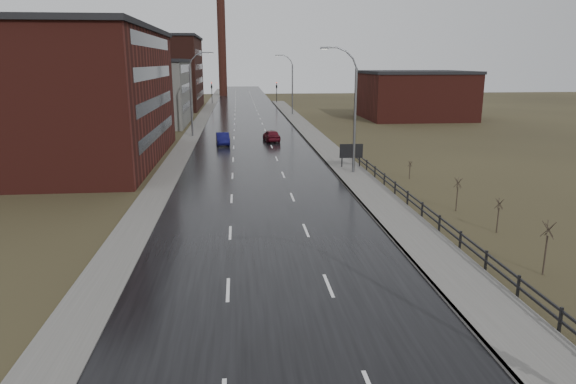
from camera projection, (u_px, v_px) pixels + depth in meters
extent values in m
cube|color=black|center=(251.00, 138.00, 69.69)|extent=(14.00, 300.00, 0.06)
cube|color=#595651|center=(353.00, 175.00, 46.36)|extent=(3.20, 180.00, 0.18)
cube|color=slate|center=(337.00, 176.00, 46.21)|extent=(0.16, 180.00, 0.18)
cube|color=#595651|center=(190.00, 138.00, 68.92)|extent=(2.40, 260.00, 0.12)
cube|color=#471914|center=(45.00, 98.00, 51.67)|extent=(22.00, 28.00, 13.00)
cube|color=black|center=(37.00, 28.00, 50.00)|extent=(22.44, 28.56, 0.50)
cube|color=black|center=(158.00, 131.00, 53.55)|extent=(0.06, 22.40, 1.20)
cube|color=black|center=(156.00, 102.00, 52.81)|extent=(0.06, 22.40, 1.20)
cube|color=black|center=(155.00, 72.00, 52.07)|extent=(0.06, 22.40, 1.20)
cube|color=black|center=(153.00, 42.00, 51.33)|extent=(0.06, 22.40, 1.20)
cube|color=slate|center=(138.00, 94.00, 84.15)|extent=(16.00, 20.00, 10.00)
cube|color=black|center=(135.00, 61.00, 82.86)|extent=(16.32, 20.40, 0.50)
cube|color=black|center=(188.00, 105.00, 85.39)|extent=(0.06, 16.00, 1.20)
cube|color=black|center=(187.00, 87.00, 84.65)|extent=(0.06, 16.00, 1.20)
cube|color=black|center=(186.00, 68.00, 83.91)|extent=(0.06, 16.00, 1.20)
cube|color=#331611|center=(139.00, 74.00, 112.01)|extent=(26.00, 24.00, 15.00)
cube|color=black|center=(137.00, 37.00, 110.10)|extent=(26.52, 24.48, 0.50)
cube|color=black|center=(200.00, 94.00, 114.33)|extent=(0.06, 19.20, 1.20)
cube|color=black|center=(200.00, 81.00, 113.59)|extent=(0.06, 19.20, 1.20)
cube|color=black|center=(199.00, 67.00, 112.85)|extent=(0.06, 19.20, 1.20)
cube|color=black|center=(198.00, 53.00, 112.11)|extent=(0.06, 19.20, 1.20)
cube|color=#471914|center=(415.00, 96.00, 92.75)|extent=(18.00, 16.00, 8.00)
cube|color=black|center=(416.00, 72.00, 91.70)|extent=(18.36, 16.32, 0.50)
cylinder|color=#331611|center=(222.00, 45.00, 152.26)|extent=(2.40, 2.40, 30.00)
cylinder|color=slate|center=(355.00, 122.00, 46.19)|extent=(0.24, 0.24, 9.50)
cylinder|color=slate|center=(355.00, 64.00, 44.90)|extent=(0.51, 0.14, 0.98)
cylinder|color=slate|center=(350.00, 55.00, 44.68)|extent=(0.81, 0.14, 0.81)
cylinder|color=slate|center=(342.00, 49.00, 44.50)|extent=(0.98, 0.14, 0.51)
cylinder|color=slate|center=(332.00, 47.00, 44.38)|extent=(1.01, 0.14, 0.14)
cube|color=slate|center=(324.00, 48.00, 44.33)|extent=(0.70, 0.28, 0.18)
cube|color=silver|center=(324.00, 49.00, 44.35)|extent=(0.50, 0.20, 0.04)
cylinder|color=slate|center=(191.00, 102.00, 69.71)|extent=(0.24, 0.24, 9.50)
cylinder|color=slate|center=(191.00, 63.00, 68.45)|extent=(0.51, 0.14, 0.98)
cylinder|color=slate|center=(194.00, 57.00, 68.32)|extent=(0.81, 0.14, 0.81)
cylinder|color=slate|center=(199.00, 54.00, 68.27)|extent=(0.98, 0.14, 0.51)
cylinder|color=slate|center=(206.00, 52.00, 68.31)|extent=(1.01, 0.14, 0.14)
cube|color=slate|center=(211.00, 53.00, 68.38)|extent=(0.70, 0.28, 0.18)
cube|color=silver|center=(211.00, 54.00, 68.41)|extent=(0.50, 0.20, 0.04)
cylinder|color=slate|center=(292.00, 90.00, 98.28)|extent=(0.24, 0.24, 9.50)
cylinder|color=slate|center=(292.00, 63.00, 97.00)|extent=(0.51, 0.14, 0.98)
cylinder|color=slate|center=(289.00, 59.00, 96.78)|extent=(0.81, 0.14, 0.81)
cylinder|color=slate|center=(285.00, 56.00, 96.59)|extent=(0.98, 0.14, 0.51)
cylinder|color=slate|center=(281.00, 55.00, 96.47)|extent=(1.01, 0.14, 0.14)
cube|color=slate|center=(277.00, 55.00, 96.42)|extent=(0.70, 0.28, 0.18)
cube|color=silver|center=(277.00, 56.00, 96.45)|extent=(0.50, 0.20, 0.04)
cube|color=black|center=(560.00, 321.00, 19.39)|extent=(0.10, 0.10, 1.10)
cube|color=black|center=(518.00, 287.00, 22.28)|extent=(0.10, 0.10, 1.10)
cube|color=black|center=(486.00, 261.00, 25.18)|extent=(0.10, 0.10, 1.10)
cube|color=black|center=(460.00, 241.00, 28.07)|extent=(0.10, 0.10, 1.10)
cube|color=black|center=(439.00, 224.00, 30.97)|extent=(0.10, 0.10, 1.10)
cube|color=black|center=(422.00, 210.00, 33.86)|extent=(0.10, 0.10, 1.10)
cube|color=black|center=(407.00, 198.00, 36.75)|extent=(0.10, 0.10, 1.10)
cube|color=black|center=(395.00, 188.00, 39.65)|extent=(0.10, 0.10, 1.10)
cube|color=black|center=(384.00, 180.00, 42.54)|extent=(0.10, 0.10, 1.10)
cube|color=black|center=(375.00, 172.00, 45.44)|extent=(0.10, 0.10, 1.10)
cube|color=black|center=(367.00, 166.00, 48.33)|extent=(0.10, 0.10, 1.10)
cube|color=black|center=(359.00, 160.00, 51.22)|extent=(0.10, 0.10, 1.10)
cube|color=black|center=(353.00, 155.00, 54.12)|extent=(0.10, 0.10, 1.10)
cube|color=black|center=(443.00, 220.00, 30.38)|extent=(0.08, 53.00, 0.10)
cube|color=black|center=(443.00, 226.00, 30.48)|extent=(0.08, 53.00, 0.10)
cylinder|color=#382D23|center=(545.00, 255.00, 24.70)|extent=(0.08, 0.08, 2.00)
cylinder|color=#382D23|center=(549.00, 230.00, 24.39)|extent=(0.04, 0.67, 0.79)
cylinder|color=#382D23|center=(548.00, 229.00, 24.43)|extent=(0.64, 0.25, 0.80)
cylinder|color=#382D23|center=(547.00, 230.00, 24.41)|extent=(0.38, 0.57, 0.81)
cylinder|color=#382D23|center=(548.00, 230.00, 24.35)|extent=(0.38, 0.57, 0.81)
cylinder|color=#382D23|center=(549.00, 230.00, 24.34)|extent=(0.64, 0.25, 0.80)
cylinder|color=#382D23|center=(498.00, 220.00, 30.90)|extent=(0.08, 0.08, 1.57)
cylinder|color=#382D23|center=(500.00, 204.00, 30.65)|extent=(0.04, 0.53, 0.62)
cylinder|color=#382D23|center=(499.00, 204.00, 30.69)|extent=(0.51, 0.20, 0.63)
cylinder|color=#382D23|center=(498.00, 204.00, 30.67)|extent=(0.31, 0.45, 0.64)
cylinder|color=#382D23|center=(499.00, 204.00, 30.62)|extent=(0.31, 0.45, 0.64)
cylinder|color=#382D23|center=(500.00, 204.00, 30.60)|extent=(0.51, 0.20, 0.63)
cylinder|color=#382D23|center=(457.00, 199.00, 35.42)|extent=(0.08, 0.08, 1.73)
cylinder|color=#382D23|center=(459.00, 183.00, 35.14)|extent=(0.04, 0.58, 0.69)
cylinder|color=#382D23|center=(458.00, 183.00, 35.19)|extent=(0.56, 0.22, 0.69)
cylinder|color=#382D23|center=(457.00, 183.00, 35.16)|extent=(0.33, 0.49, 0.70)
cylinder|color=#382D23|center=(458.00, 183.00, 35.11)|extent=(0.33, 0.49, 0.70)
cylinder|color=#382D23|center=(459.00, 183.00, 35.09)|extent=(0.56, 0.22, 0.69)
cylinder|color=#382D23|center=(410.00, 172.00, 45.19)|extent=(0.08, 0.08, 1.18)
cylinder|color=#382D23|center=(411.00, 164.00, 45.00)|extent=(0.04, 0.41, 0.47)
cylinder|color=#382D23|center=(410.00, 164.00, 45.05)|extent=(0.39, 0.16, 0.48)
cylinder|color=#382D23|center=(410.00, 164.00, 45.02)|extent=(0.24, 0.35, 0.49)
cylinder|color=#382D23|center=(410.00, 164.00, 44.97)|extent=(0.24, 0.35, 0.49)
cylinder|color=#382D23|center=(411.00, 164.00, 44.95)|extent=(0.39, 0.16, 0.48)
cube|color=black|center=(342.00, 159.00, 49.54)|extent=(0.10, 0.10, 1.80)
cube|color=black|center=(360.00, 159.00, 49.70)|extent=(0.10, 0.10, 1.80)
cube|color=silver|center=(351.00, 151.00, 49.37)|extent=(2.17, 0.08, 1.26)
cube|color=black|center=(351.00, 151.00, 49.32)|extent=(2.27, 0.04, 1.36)
cylinder|color=black|center=(212.00, 93.00, 126.19)|extent=(0.16, 0.16, 5.20)
imported|color=black|center=(212.00, 84.00, 125.66)|extent=(0.58, 2.73, 1.10)
sphere|color=#FF190C|center=(211.00, 83.00, 125.44)|extent=(0.18, 0.18, 0.18)
cylinder|color=black|center=(277.00, 93.00, 127.68)|extent=(0.16, 0.16, 5.20)
imported|color=black|center=(277.00, 84.00, 127.15)|extent=(0.58, 2.73, 1.10)
sphere|color=#FF190C|center=(277.00, 83.00, 126.93)|extent=(0.18, 0.18, 0.18)
imported|color=#0D0D45|center=(223.00, 139.00, 63.76)|extent=(1.90, 4.54, 1.46)
imported|color=#560E1A|center=(272.00, 136.00, 66.32)|extent=(2.28, 4.63, 1.52)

